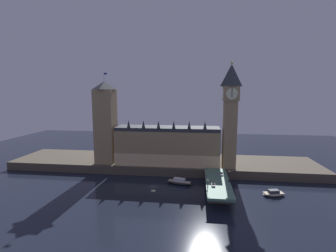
{
  "coord_description": "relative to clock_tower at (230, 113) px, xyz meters",
  "views": [
    {
      "loc": [
        25.52,
        -135.08,
        54.56
      ],
      "look_at": [
        6.24,
        20.0,
        33.59
      ],
      "focal_mm": 26.0,
      "sensor_mm": 36.0,
      "label": 1
    }
  ],
  "objects": [
    {
      "name": "ground_plane",
      "position": [
        -46.16,
        -25.68,
        -42.2
      ],
      "size": [
        400.0,
        400.0,
        0.0
      ],
      "primitive_type": "plane",
      "color": "black"
    },
    {
      "name": "embankment",
      "position": [
        -46.16,
        13.32,
        -39.32
      ],
      "size": [
        220.0,
        42.0,
        5.76
      ],
      "color": "#4C4438",
      "rests_on": "ground_plane"
    },
    {
      "name": "parliament_hall",
      "position": [
        -41.44,
        4.05,
        -23.51
      ],
      "size": [
        70.96,
        18.83,
        31.11
      ],
      "color": "#9E845B",
      "rests_on": "embankment"
    },
    {
      "name": "clock_tower",
      "position": [
        0.0,
        0.0,
        0.0
      ],
      "size": [
        10.37,
        10.48,
        68.94
      ],
      "color": "#9E845B",
      "rests_on": "embankment"
    },
    {
      "name": "victoria_tower",
      "position": [
        -85.27,
        2.39,
        -7.76
      ],
      "size": [
        13.41,
        13.41,
        63.14
      ],
      "color": "#9E845B",
      "rests_on": "embankment"
    },
    {
      "name": "bridge",
      "position": [
        -9.38,
        -30.68,
        -37.35
      ],
      "size": [
        13.02,
        46.0,
        7.0
      ],
      "color": "#4C7560",
      "rests_on": "ground_plane"
    },
    {
      "name": "car_northbound_trail",
      "position": [
        -12.24,
        -38.1,
        -34.57
      ],
      "size": [
        1.9,
        4.35,
        1.33
      ],
      "color": "silver",
      "rests_on": "bridge"
    },
    {
      "name": "car_southbound_trail",
      "position": [
        -6.51,
        -19.96,
        -34.56
      ],
      "size": [
        2.04,
        4.65,
        1.35
      ],
      "color": "white",
      "rests_on": "bridge"
    },
    {
      "name": "pedestrian_near_rail",
      "position": [
        -15.11,
        -40.62,
        -34.3
      ],
      "size": [
        0.38,
        0.38,
        1.7
      ],
      "color": "black",
      "rests_on": "bridge"
    },
    {
      "name": "pedestrian_mid_walk",
      "position": [
        -3.65,
        -31.63,
        -34.35
      ],
      "size": [
        0.38,
        0.38,
        1.61
      ],
      "color": "black",
      "rests_on": "bridge"
    },
    {
      "name": "pedestrian_far_rail",
      "position": [
        -15.11,
        -23.49,
        -34.22
      ],
      "size": [
        0.38,
        0.38,
        1.84
      ],
      "color": "black",
      "rests_on": "bridge"
    },
    {
      "name": "street_lamp_near",
      "position": [
        -15.51,
        -45.4,
        -31.36
      ],
      "size": [
        1.34,
        0.6,
        6.12
      ],
      "color": "#2D3333",
      "rests_on": "bridge"
    },
    {
      "name": "street_lamp_mid",
      "position": [
        -3.25,
        -30.68,
        -31.34
      ],
      "size": [
        1.34,
        0.6,
        6.15
      ],
      "color": "#2D3333",
      "rests_on": "bridge"
    },
    {
      "name": "boat_upstream",
      "position": [
        -31.25,
        -19.84,
        -40.82
      ],
      "size": [
        16.23,
        8.26,
        3.77
      ],
      "color": "#28282D",
      "rests_on": "ground_plane"
    },
    {
      "name": "boat_downstream",
      "position": [
        20.36,
        -30.03,
        -41.02
      ],
      "size": [
        12.77,
        7.5,
        3.23
      ],
      "color": "#B2A893",
      "rests_on": "ground_plane"
    }
  ]
}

